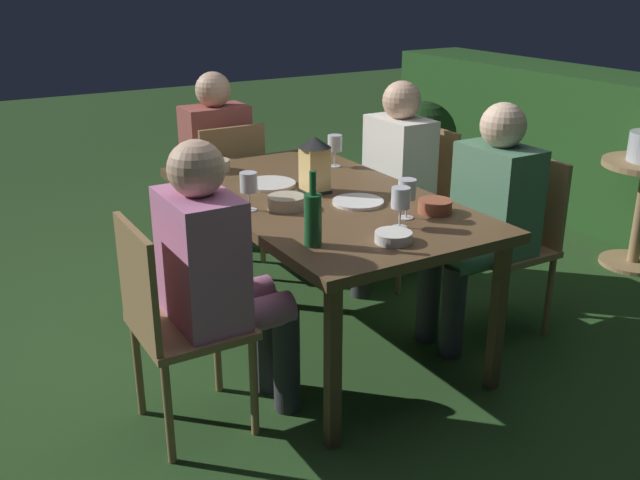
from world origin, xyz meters
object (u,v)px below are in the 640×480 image
object	(u,v)px
plate_a	(358,202)
bowl_dip	(435,206)
bowl_bread	(286,202)
bowl_salad	(215,165)
wine_glass_c	(407,191)
chair_side_left_b	(172,319)
potted_plant_by_hedge	(422,141)
lantern_centerpiece	(315,162)
wine_glass_b	(401,200)
person_in_green	(485,213)
chair_side_right_a	(416,196)
dining_table	(320,207)
wine_glass_d	(335,145)
bowl_olives	(393,237)
person_in_pink	(219,271)
green_bottle_on_table	(313,218)
chair_side_right_b	(513,236)
wine_glass_a	(249,184)
chair_head_near	(227,187)
person_in_cream	(389,175)
plate_b	(269,184)
person_in_rust	(213,156)

from	to	relation	value
plate_a	bowl_dip	world-z (taller)	bowl_dip
bowl_bread	bowl_salad	bearing A→B (deg)	-178.17
wine_glass_c	chair_side_left_b	bearing A→B (deg)	-94.04
potted_plant_by_hedge	lantern_centerpiece	bearing A→B (deg)	-50.24
wine_glass_b	person_in_green	bearing A→B (deg)	104.04
chair_side_right_a	person_in_green	bearing A→B (deg)	-14.34
dining_table	wine_glass_d	distance (m)	0.56
dining_table	bowl_olives	world-z (taller)	bowl_olives
person_in_green	wine_glass_b	bearing A→B (deg)	-75.96
bowl_olives	plate_a	bearing A→B (deg)	162.51
bowl_salad	plate_a	bearing A→B (deg)	21.58
chair_side_right_a	lantern_centerpiece	size ratio (longest dim) A/B	3.28
person_in_pink	wine_glass_d	size ratio (longest dim) A/B	6.80
wine_glass_c	bowl_dip	distance (m)	0.17
bowl_olives	potted_plant_by_hedge	xyz separation A→B (m)	(-2.27, 1.93, -0.30)
green_bottle_on_table	bowl_olives	world-z (taller)	green_bottle_on_table
wine_glass_c	chair_side_right_b	bearing A→B (deg)	95.74
wine_glass_a	wine_glass_b	bearing A→B (deg)	39.99
chair_side_right_a	potted_plant_by_hedge	size ratio (longest dim) A/B	1.15
dining_table	green_bottle_on_table	size ratio (longest dim) A/B	5.86
wine_glass_b	bowl_salad	size ratio (longest dim) A/B	1.12
chair_side_right_a	plate_a	distance (m)	1.00
bowl_dip	lantern_centerpiece	bearing A→B (deg)	-150.40
chair_head_near	wine_glass_a	world-z (taller)	wine_glass_a
chair_head_near	chair_side_left_b	distance (m)	1.72
lantern_centerpiece	plate_a	xyz separation A→B (m)	(0.25, 0.08, -0.14)
bowl_dip	potted_plant_by_hedge	distance (m)	2.62
plate_a	person_in_cream	bearing A→B (deg)	134.24
wine_glass_b	plate_b	xyz separation A→B (m)	(-0.81, -0.18, -0.11)
chair_side_left_b	wine_glass_d	size ratio (longest dim) A/B	5.15
person_in_green	wine_glass_d	bearing A→B (deg)	-156.96
chair_side_right_a	wine_glass_c	bearing A→B (deg)	-40.51
chair_side_left_b	plate_a	bearing A→B (deg)	101.65
lantern_centerpiece	green_bottle_on_table	bearing A→B (deg)	-30.63
person_in_cream	lantern_centerpiece	xyz separation A→B (m)	(0.32, -0.66, 0.24)
wine_glass_b	wine_glass_c	bearing A→B (deg)	131.00
chair_head_near	wine_glass_d	distance (m)	0.84
wine_glass_d	bowl_olives	size ratio (longest dim) A/B	1.17
chair_side_left_b	wine_glass_b	xyz separation A→B (m)	(0.15, 0.92, 0.36)
chair_side_right_a	bowl_salad	world-z (taller)	chair_side_right_a
wine_glass_a	wine_glass_b	xyz separation A→B (m)	(0.51, 0.43, 0.00)
chair_head_near	bowl_olives	distance (m)	1.78
chair_side_right_a	person_in_rust	world-z (taller)	person_in_rust
green_bottle_on_table	plate_a	xyz separation A→B (m)	(-0.34, 0.43, -0.10)
person_in_pink	chair_side_left_b	bearing A→B (deg)	-90.00
lantern_centerpiece	wine_glass_d	bearing A→B (deg)	137.13
person_in_cream	bowl_olives	xyz separation A→B (m)	(1.04, -0.73, 0.11)
chair_head_near	bowl_dip	size ratio (longest dim) A/B	5.97
person_in_green	wine_glass_d	world-z (taller)	person_in_green
plate_a	potted_plant_by_hedge	xyz separation A→B (m)	(-1.80, 1.79, -0.29)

